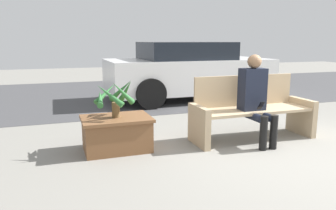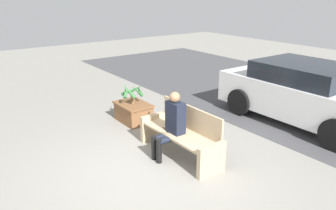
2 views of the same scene
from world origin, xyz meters
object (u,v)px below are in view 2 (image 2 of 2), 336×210
(person_seated, at_px, (172,122))
(parked_car, at_px, (306,93))
(bench, at_px, (182,134))
(potted_plant, at_px, (133,92))
(planter_box, at_px, (133,112))

(person_seated, distance_m, parked_car, 3.67)
(bench, height_order, potted_plant, potted_plant)
(potted_plant, xyz_separation_m, parked_car, (2.44, 3.32, -0.03))
(bench, xyz_separation_m, planter_box, (-2.03, 0.11, -0.19))
(person_seated, bearing_deg, parked_car, 82.67)
(potted_plant, height_order, parked_car, parked_car)
(person_seated, relative_size, parked_car, 0.32)
(parked_car, bearing_deg, planter_box, -126.14)
(bench, distance_m, planter_box, 2.04)
(bench, height_order, person_seated, person_seated)
(potted_plant, bearing_deg, person_seated, -9.25)
(bench, relative_size, parked_car, 0.46)
(planter_box, bearing_deg, bench, -3.10)
(parked_car, bearing_deg, person_seated, -97.33)
(person_seated, height_order, planter_box, person_seated)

